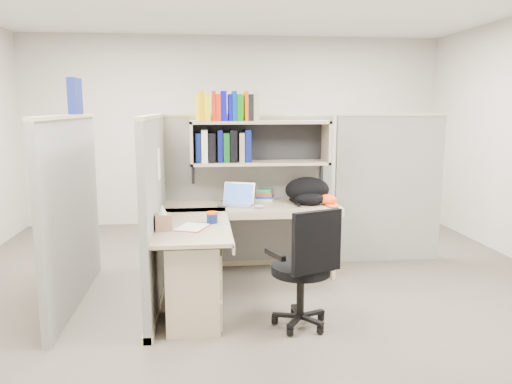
{
  "coord_description": "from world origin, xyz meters",
  "views": [
    {
      "loc": [
        -0.48,
        -4.31,
        1.69
      ],
      "look_at": [
        0.01,
        0.25,
        0.91
      ],
      "focal_mm": 35.0,
      "sensor_mm": 36.0,
      "label": 1
    }
  ],
  "objects": [
    {
      "name": "cubicle",
      "position": [
        -0.37,
        0.45,
        0.91
      ],
      "size": [
        3.79,
        1.84,
        1.95
      ],
      "color": "slate",
      "rests_on": "ground"
    },
    {
      "name": "task_chair",
      "position": [
        0.27,
        -0.74,
        0.34
      ],
      "size": [
        0.56,
        0.52,
        0.96
      ],
      "color": "black",
      "rests_on": "ground"
    },
    {
      "name": "desk",
      "position": [
        -0.41,
        -0.29,
        0.44
      ],
      "size": [
        1.74,
        1.75,
        0.73
      ],
      "color": "gray",
      "rests_on": "ground"
    },
    {
      "name": "tissue_box",
      "position": [
        -0.8,
        -0.4,
        0.83
      ],
      "size": [
        0.15,
        0.15,
        0.2
      ],
      "primitive_type": null,
      "rotation": [
        0.0,
        0.0,
        0.19
      ],
      "color": "#9A7357",
      "rests_on": "desk"
    },
    {
      "name": "backpack",
      "position": [
        0.58,
        0.55,
        0.86
      ],
      "size": [
        0.52,
        0.44,
        0.27
      ],
      "primitive_type": null,
      "rotation": [
        0.0,
        0.0,
        -0.21
      ],
      "color": "black",
      "rests_on": "desk"
    },
    {
      "name": "laptop",
      "position": [
        -0.16,
        0.52,
        0.85
      ],
      "size": [
        0.41,
        0.41,
        0.23
      ],
      "primitive_type": null,
      "rotation": [
        0.0,
        0.0,
        -0.36
      ],
      "color": "#ACABB0",
      "rests_on": "desk"
    },
    {
      "name": "loose_paper",
      "position": [
        -0.58,
        -0.33,
        0.73
      ],
      "size": [
        0.3,
        0.34,
        0.0
      ],
      "primitive_type": null,
      "rotation": [
        0.0,
        0.0,
        -0.38
      ],
      "color": "silver",
      "rests_on": "desk"
    },
    {
      "name": "ground",
      "position": [
        0.0,
        0.0,
        0.0
      ],
      "size": [
        6.0,
        6.0,
        0.0
      ],
      "primitive_type": "plane",
      "color": "#3A362D",
      "rests_on": "ground"
    },
    {
      "name": "book_stack",
      "position": [
        0.17,
        0.83,
        0.79
      ],
      "size": [
        0.24,
        0.28,
        0.12
      ],
      "primitive_type": null,
      "rotation": [
        0.0,
        0.0,
        -0.27
      ],
      "color": "gray",
      "rests_on": "desk"
    },
    {
      "name": "snack_canister",
      "position": [
        -0.41,
        -0.2,
        0.78
      ],
      "size": [
        0.1,
        0.1,
        0.09
      ],
      "color": "#0E1D54",
      "rests_on": "desk"
    },
    {
      "name": "room_shell",
      "position": [
        0.0,
        0.0,
        1.62
      ],
      "size": [
        6.0,
        6.0,
        6.0
      ],
      "color": "#A7A297",
      "rests_on": "ground"
    },
    {
      "name": "mouse",
      "position": [
        0.06,
        0.38,
        0.75
      ],
      "size": [
        0.12,
        0.09,
        0.04
      ],
      "primitive_type": "ellipsoid",
      "rotation": [
        0.0,
        0.0,
        -0.29
      ],
      "color": "#819DB7",
      "rests_on": "desk"
    },
    {
      "name": "paper_cup",
      "position": [
        -0.01,
        0.7,
        0.78
      ],
      "size": [
        0.07,
        0.07,
        0.1
      ],
      "primitive_type": "cylinder",
      "rotation": [
        0.0,
        0.0,
        -0.04
      ],
      "color": "silver",
      "rests_on": "desk"
    },
    {
      "name": "orange_cap",
      "position": [
        0.76,
        0.49,
        0.78
      ],
      "size": [
        0.23,
        0.25,
        0.1
      ],
      "primitive_type": null,
      "rotation": [
        0.0,
        0.0,
        0.2
      ],
      "color": "#F34D15",
      "rests_on": "desk"
    }
  ]
}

